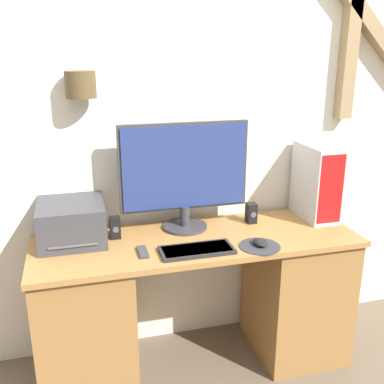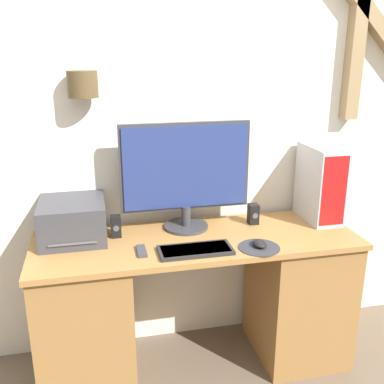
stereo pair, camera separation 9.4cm
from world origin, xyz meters
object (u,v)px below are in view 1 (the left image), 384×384
Objects in this scene: printer at (72,222)px; remote_control at (143,252)px; speaker_right at (251,213)px; computer_tower at (316,182)px; mouse at (260,242)px; speaker_left at (115,228)px; keyboard at (197,250)px; monitor at (184,172)px.

printer reaches higher than remote_control.
computer_tower is at bearing -1.83° from speaker_right.
mouse is at bearing -147.78° from computer_tower.
computer_tower reaches higher than printer.
speaker_left is (0.22, -0.03, -0.04)m from printer.
speaker_left reaches higher than remote_control.
computer_tower is (0.47, 0.30, 0.20)m from mouse.
speaker_right is (0.08, 0.31, 0.04)m from mouse.
printer is (-0.92, 0.32, 0.08)m from mouse.
speaker_right is 0.71m from remote_control.
remote_control is (-1.06, -0.23, -0.21)m from computer_tower.
remote_control is (-0.26, 0.05, -0.00)m from keyboard.
printer reaches higher than speaker_left.
speaker_right is at bearing 178.17° from computer_tower.
keyboard is at bearing -144.14° from speaker_right.
keyboard is at bearing -27.21° from printer.
monitor is 0.47m from speaker_right.
computer_tower is 0.43m from speaker_right.
remote_control is at bearing 168.92° from keyboard.
remote_control is (-0.28, -0.27, -0.32)m from monitor.
speaker_right is 0.91× the size of remote_control.
keyboard is at bearing -36.86° from speaker_left.
monitor is 1.93× the size of keyboard.
computer_tower reaches higher than speaker_right.
remote_control is at bearing -136.28° from monitor.
monitor reaches higher than speaker_left.
keyboard is at bearing -11.08° from remote_control.
printer is at bearing 173.44° from speaker_left.
keyboard is 0.33m from mouse.
computer_tower is at bearing -0.90° from printer.
monitor reaches higher than keyboard.
speaker_left is (-0.37, 0.28, 0.05)m from keyboard.
mouse is at bearing -104.03° from speaker_right.
printer is 3.17× the size of speaker_right.
speaker_right is (0.39, -0.03, -0.27)m from monitor.
monitor reaches higher than mouse.
monitor reaches higher than printer.
printer is 1.00m from speaker_right.
printer is (-1.39, 0.02, -0.12)m from computer_tower.
monitor is at bearing 5.99° from speaker_left.
printer is at bearing 152.79° from keyboard.
speaker_left is (-1.17, -0.00, -0.16)m from computer_tower.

